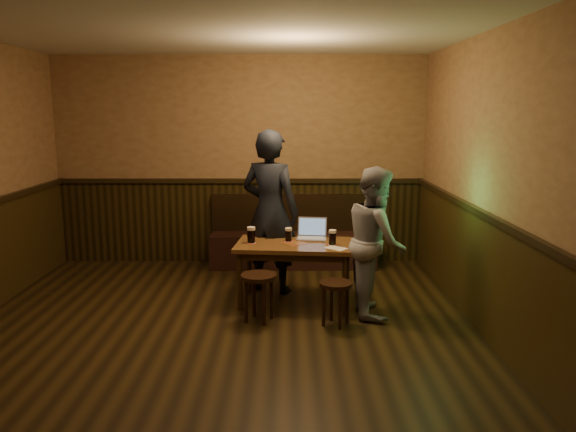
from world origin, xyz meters
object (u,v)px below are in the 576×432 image
(pub_table, at_px, (295,251))
(stool_right, at_px, (336,291))
(stool_left, at_px, (259,284))
(bench, at_px, (293,243))
(pint_left, at_px, (251,235))
(pint_right, at_px, (332,237))
(person_grey, at_px, (376,241))
(pint_mid, at_px, (288,235))
(laptop, at_px, (312,233))
(person_suit, at_px, (270,212))

(pub_table, xyz_separation_m, stool_right, (0.39, -0.66, -0.23))
(stool_left, height_order, stool_right, stool_left)
(bench, xyz_separation_m, pint_left, (-0.47, -1.50, 0.45))
(stool_left, relative_size, pint_right, 2.93)
(pub_table, distance_m, pint_left, 0.50)
(person_grey, bearing_deg, stool_right, 128.54)
(person_grey, bearing_deg, pub_table, 69.07)
(pub_table, relative_size, person_grey, 0.86)
(pint_mid, bearing_deg, laptop, 28.24)
(bench, bearing_deg, laptop, -81.44)
(pub_table, bearing_deg, person_suit, 128.61)
(pint_mid, height_order, person_grey, person_grey)
(bench, xyz_separation_m, pub_table, (-0.00, -1.51, 0.27))
(stool_right, relative_size, pint_right, 2.65)
(stool_right, bearing_deg, stool_left, 171.78)
(laptop, bearing_deg, stool_right, -69.68)
(bench, distance_m, pint_mid, 1.49)
(bench, distance_m, pint_left, 1.63)
(pub_table, relative_size, person_suit, 0.70)
(pub_table, height_order, stool_left, pub_table)
(stool_left, xyz_separation_m, pint_right, (0.76, 0.47, 0.37))
(person_grey, bearing_deg, pint_mid, 65.96)
(stool_right, distance_m, person_suit, 1.39)
(stool_right, xyz_separation_m, pint_mid, (-0.46, 0.74, 0.40))
(stool_right, bearing_deg, pint_mid, 121.93)
(pint_mid, xyz_separation_m, laptop, (0.26, 0.14, -0.02))
(pint_left, xyz_separation_m, pint_right, (0.87, -0.09, -0.01))
(laptop, relative_size, person_suit, 0.19)
(bench, bearing_deg, stool_left, -99.99)
(bench, relative_size, pub_table, 1.68)
(pint_right, distance_m, person_suit, 0.86)
(pub_table, distance_m, person_suit, 0.61)
(stool_right, bearing_deg, pint_left, 142.40)
(person_grey, bearing_deg, bench, 23.80)
(bench, height_order, laptop, bench)
(pub_table, height_order, pint_mid, pint_mid)
(stool_left, bearing_deg, laptop, 54.08)
(stool_left, height_order, person_grey, person_grey)
(stool_right, xyz_separation_m, pint_right, (0.01, 0.58, 0.40))
(stool_right, bearing_deg, pint_right, 89.30)
(bench, height_order, person_grey, person_grey)
(bench, height_order, pub_table, bench)
(stool_left, distance_m, pint_mid, 0.78)
(person_suit, bearing_deg, pub_table, 146.48)
(stool_right, height_order, person_grey, person_grey)
(pint_mid, relative_size, person_suit, 0.08)
(stool_right, bearing_deg, bench, 100.31)
(bench, bearing_deg, pint_mid, -92.63)
(pub_table, distance_m, pint_right, 0.44)
(pint_left, height_order, laptop, laptop)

